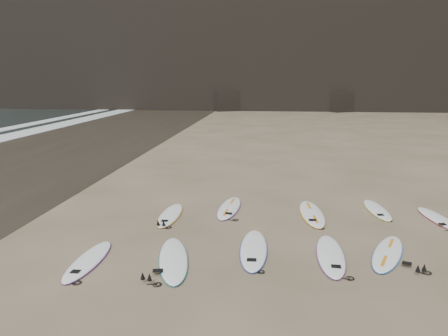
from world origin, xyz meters
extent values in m
plane|color=#897559|center=(0.00, 0.00, 0.00)|extent=(240.00, 240.00, 0.00)
cube|color=#383026|center=(-13.00, 10.00, 0.00)|extent=(12.00, 200.00, 0.01)
cube|color=black|center=(8.00, 45.00, 1.16)|extent=(4.23, 4.46, 2.33)
cube|color=black|center=(-6.00, 45.00, 1.25)|extent=(4.49, 4.76, 2.49)
ellipsoid|color=white|center=(-4.11, -1.16, 0.04)|extent=(0.58, 2.40, 0.09)
ellipsoid|color=white|center=(-2.17, -0.87, 0.05)|extent=(1.27, 2.79, 0.10)
ellipsoid|color=white|center=(-0.33, -0.06, 0.05)|extent=(0.69, 2.70, 0.10)
ellipsoid|color=white|center=(1.51, -0.22, 0.05)|extent=(0.73, 2.65, 0.09)
ellipsoid|color=white|center=(2.90, 0.06, 0.05)|extent=(1.48, 2.57, 0.09)
ellipsoid|color=white|center=(-3.01, 2.38, 0.04)|extent=(0.60, 2.41, 0.09)
ellipsoid|color=white|center=(-1.27, 3.32, 0.05)|extent=(0.81, 2.61, 0.09)
ellipsoid|color=white|center=(1.35, 2.99, 0.05)|extent=(0.83, 2.79, 0.10)
ellipsoid|color=white|center=(3.46, 3.64, 0.04)|extent=(0.71, 2.32, 0.08)
ellipsoid|color=white|center=(5.07, 2.95, 0.04)|extent=(0.88, 2.34, 0.08)
camera|label=1|loc=(0.06, -10.20, 4.22)|focal=35.00mm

